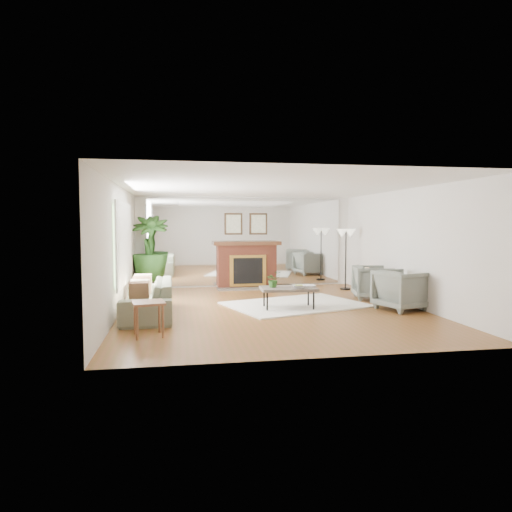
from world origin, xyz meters
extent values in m
plane|color=brown|center=(0.00, 0.00, 0.00)|extent=(7.00, 7.00, 0.00)
cube|color=silver|center=(-2.99, 0.00, 1.25)|extent=(0.02, 7.00, 2.50)
cube|color=silver|center=(2.99, 0.00, 1.25)|extent=(0.02, 7.00, 2.50)
cube|color=silver|center=(0.00, 3.49, 1.25)|extent=(6.00, 0.02, 2.50)
cube|color=silver|center=(0.00, 3.47, 1.25)|extent=(5.40, 0.04, 2.40)
cube|color=#B2E09E|center=(-2.96, 0.40, 1.35)|extent=(0.04, 2.40, 1.50)
cube|color=brown|center=(0.00, 3.28, 0.60)|extent=(1.60, 0.40, 1.20)
cube|color=gold|center=(0.00, 3.07, 0.48)|extent=(1.00, 0.04, 0.85)
cube|color=black|center=(0.00, 3.05, 0.48)|extent=(0.80, 0.04, 0.70)
cube|color=#675D51|center=(0.00, 2.93, 0.01)|extent=(1.70, 0.55, 0.03)
cube|color=#4E2F19|center=(0.00, 3.26, 1.22)|extent=(1.85, 0.46, 0.10)
cube|color=#302012|center=(-0.35, 3.43, 1.75)|extent=(0.50, 0.04, 0.60)
cube|color=#302012|center=(0.35, 3.43, 1.75)|extent=(0.50, 0.04, 0.60)
cube|color=white|center=(0.61, 0.32, 0.01)|extent=(3.27, 2.76, 0.03)
cube|color=#675D51|center=(0.35, -0.10, 0.42)|extent=(1.17, 0.72, 0.06)
cylinder|color=black|center=(-0.14, -0.31, 0.20)|extent=(0.03, 0.03, 0.40)
cylinder|color=black|center=(0.80, -0.36, 0.20)|extent=(0.03, 0.03, 0.40)
cylinder|color=black|center=(-0.11, 0.16, 0.20)|extent=(0.03, 0.03, 0.40)
cylinder|color=black|center=(0.83, 0.11, 0.20)|extent=(0.03, 0.03, 0.40)
imported|color=#697059|center=(-2.45, -0.28, 0.34)|extent=(0.93, 2.32, 0.67)
imported|color=slate|center=(2.60, 0.83, 0.39)|extent=(1.02, 1.00, 0.78)
imported|color=slate|center=(2.60, -0.55, 0.41)|extent=(1.12, 1.10, 0.82)
cube|color=brown|center=(-2.34, -1.92, 0.53)|extent=(0.56, 0.56, 0.04)
cylinder|color=brown|center=(-2.49, -2.15, 0.26)|extent=(0.04, 0.04, 0.52)
cylinder|color=brown|center=(-2.12, -2.08, 0.26)|extent=(0.04, 0.04, 0.52)
cylinder|color=brown|center=(-2.56, -1.77, 0.26)|extent=(0.04, 0.04, 0.52)
cylinder|color=brown|center=(-2.18, -1.70, 0.26)|extent=(0.04, 0.04, 0.52)
cylinder|color=#2A241F|center=(-2.60, 2.93, 0.20)|extent=(0.57, 0.57, 0.41)
imported|color=#2C5B21|center=(-2.60, 2.93, 1.13)|extent=(0.97, 0.97, 1.68)
cylinder|color=black|center=(2.53, 2.39, 0.02)|extent=(0.27, 0.27, 0.04)
cylinder|color=black|center=(2.53, 2.39, 0.78)|extent=(0.03, 0.03, 1.56)
cone|color=beige|center=(2.41, 2.39, 1.51)|extent=(0.29, 0.29, 0.21)
cone|color=beige|center=(2.64, 2.39, 1.51)|extent=(0.29, 0.29, 0.21)
imported|color=#2C5B21|center=(0.04, -0.04, 0.62)|extent=(0.36, 0.34, 0.33)
imported|color=brown|center=(0.53, -0.25, 0.49)|extent=(0.30, 0.30, 0.07)
imported|color=brown|center=(0.73, 0.01, 0.46)|extent=(0.20, 0.27, 0.02)
camera|label=1|loc=(-1.89, -9.10, 1.74)|focal=32.00mm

